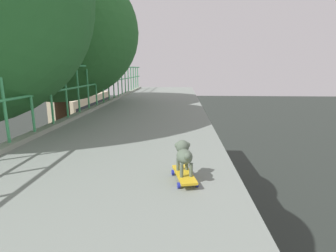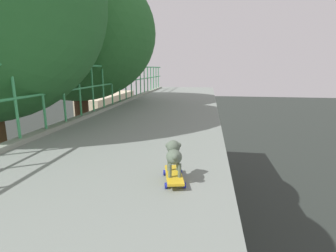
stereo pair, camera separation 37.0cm
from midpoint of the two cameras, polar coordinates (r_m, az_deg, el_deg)
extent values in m
cylinder|color=#3B9E5E|center=(4.54, -28.75, 4.62)|extent=(0.04, 0.04, 1.15)
cylinder|color=#3B9E5E|center=(5.09, -24.13, 5.78)|extent=(0.04, 0.04, 1.15)
cylinder|color=#3B9E5E|center=(5.67, -20.42, 6.68)|extent=(0.04, 0.04, 1.15)
cylinder|color=#3B9E5E|center=(6.28, -17.40, 7.39)|extent=(0.04, 0.04, 1.15)
cylinder|color=#3B9E5E|center=(6.89, -14.91, 7.96)|extent=(0.04, 0.04, 1.15)
cylinder|color=#3B9E5E|center=(7.52, -12.82, 8.43)|extent=(0.04, 0.04, 1.15)
cylinder|color=#3B9E5E|center=(8.16, -11.06, 8.81)|extent=(0.04, 0.04, 1.15)
cylinder|color=#3B9E5E|center=(8.80, -9.54, 9.13)|extent=(0.04, 0.04, 1.15)
cylinder|color=#3B9E5E|center=(9.45, -8.24, 9.40)|extent=(0.04, 0.04, 1.15)
cylinder|color=#3B9E5E|center=(10.10, -7.10, 9.64)|extent=(0.04, 0.04, 1.15)
cylinder|color=#3B9E5E|center=(10.76, -6.09, 9.84)|extent=(0.04, 0.04, 1.15)
cylinder|color=#3B9E5E|center=(11.42, -5.20, 10.02)|extent=(0.04, 0.04, 1.15)
cylinder|color=#3B9E5E|center=(12.08, -4.41, 10.17)|extent=(0.04, 0.04, 1.15)
cylinder|color=#3B9E5E|center=(12.74, -3.70, 10.31)|extent=(0.04, 0.04, 1.15)
cylinder|color=#3B9E5E|center=(13.41, -3.06, 10.43)|extent=(0.04, 0.04, 1.15)
cylinder|color=#3B9E5E|center=(14.08, -2.48, 10.54)|extent=(0.04, 0.04, 1.15)
cylinder|color=#3B9E5E|center=(14.75, -1.95, 10.64)|extent=(0.04, 0.04, 1.15)
cylinder|color=#3B9E5E|center=(15.42, -1.47, 10.73)|extent=(0.04, 0.04, 1.15)
cube|color=#AEB5B6|center=(13.34, -22.28, -13.40)|extent=(1.75, 4.49, 0.66)
cube|color=#1E232B|center=(13.01, -22.80, -11.35)|extent=(1.52, 2.13, 0.49)
cylinder|color=black|center=(14.21, -16.18, -12.31)|extent=(0.21, 0.65, 0.65)
cylinder|color=black|center=(14.97, -22.13, -11.46)|extent=(0.21, 0.65, 0.65)
cylinder|color=black|center=(11.96, -22.30, -17.82)|extent=(0.21, 0.65, 0.65)
cylinder|color=black|center=(12.84, -28.98, -16.29)|extent=(0.21, 0.65, 0.65)
cube|color=black|center=(17.78, -26.20, -7.27)|extent=(1.68, 4.12, 0.74)
cube|color=#1E232B|center=(17.69, -26.16, -5.20)|extent=(1.38, 2.08, 0.53)
cylinder|color=black|center=(16.45, -26.32, -9.73)|extent=(0.19, 0.61, 0.61)
cylinder|color=black|center=(17.40, -30.69, -9.02)|extent=(0.19, 0.61, 0.61)
cylinder|color=black|center=(18.42, -21.83, -6.97)|extent=(0.19, 0.61, 0.61)
cylinder|color=black|center=(19.27, -25.96, -6.50)|extent=(0.19, 0.61, 0.61)
cube|color=yellow|center=(18.48, -12.40, -5.55)|extent=(1.63, 4.03, 0.62)
cube|color=#1E232B|center=(18.08, -12.79, -4.12)|extent=(1.49, 2.05, 0.50)
cube|color=silver|center=(17.99, -12.84, -3.14)|extent=(0.36, 0.16, 0.12)
cylinder|color=black|center=(19.43, -8.88, -5.16)|extent=(0.23, 0.62, 0.62)
cylinder|color=black|center=(19.95, -13.15, -4.88)|extent=(0.23, 0.62, 0.62)
cylinder|color=black|center=(17.17, -11.46, -7.69)|extent=(0.23, 0.62, 0.62)
cylinder|color=black|center=(17.75, -16.20, -7.27)|extent=(0.23, 0.62, 0.62)
cube|color=beige|center=(28.89, -12.48, 3.69)|extent=(2.33, 11.06, 3.16)
cube|color=black|center=(28.81, -12.53, 4.78)|extent=(2.35, 10.17, 0.70)
cylinder|color=black|center=(32.36, -8.06, 2.33)|extent=(0.28, 0.96, 0.96)
cylinder|color=black|center=(33.07, -11.76, 2.41)|extent=(0.28, 0.96, 0.96)
cylinder|color=black|center=(25.97, -12.45, -0.40)|extent=(0.28, 0.96, 0.96)
cylinder|color=black|center=(26.85, -16.89, -0.22)|extent=(0.28, 0.96, 0.96)
cylinder|color=brown|center=(7.22, -31.44, -15.06)|extent=(0.53, 0.53, 6.13)
cylinder|color=#533623|center=(10.21, -16.88, -6.56)|extent=(0.49, 0.49, 5.88)
ellipsoid|color=#2B6A2E|center=(9.74, -18.63, 18.90)|extent=(5.41, 5.41, 4.58)
cube|color=gold|center=(2.77, 5.22, -10.79)|extent=(0.27, 0.53, 0.02)
cylinder|color=#1D27A7|center=(2.95, 6.54, -10.19)|extent=(0.04, 0.06, 0.06)
cylinder|color=#1D27A7|center=(2.92, 2.87, -10.33)|extent=(0.04, 0.06, 0.06)
cylinder|color=#1D27A7|center=(2.65, 7.79, -12.93)|extent=(0.04, 0.06, 0.06)
cylinder|color=#1D27A7|center=(2.62, 3.67, -13.13)|extent=(0.04, 0.06, 0.06)
cylinder|color=#576554|center=(2.83, 5.97, -8.43)|extent=(0.04, 0.04, 0.14)
cylinder|color=#576554|center=(2.82, 3.98, -8.50)|extent=(0.04, 0.04, 0.14)
cylinder|color=#576554|center=(2.66, 6.62, -9.84)|extent=(0.04, 0.04, 0.14)
cylinder|color=#576554|center=(2.65, 4.49, -9.93)|extent=(0.04, 0.04, 0.14)
ellipsoid|color=#576554|center=(2.70, 5.31, -6.86)|extent=(0.21, 0.27, 0.15)
sphere|color=#576554|center=(2.77, 5.02, -4.71)|extent=(0.15, 0.15, 0.15)
ellipsoid|color=#5E6D4F|center=(2.84, 4.82, -4.53)|extent=(0.06, 0.08, 0.04)
sphere|color=#576554|center=(2.78, 6.15, -4.32)|extent=(0.06, 0.06, 0.06)
sphere|color=#576554|center=(2.76, 3.89, -4.37)|extent=(0.06, 0.06, 0.06)
sphere|color=#576554|center=(2.56, 5.76, -6.86)|extent=(0.07, 0.07, 0.07)
camera|label=1|loc=(0.19, -87.14, 0.64)|focal=27.51mm
camera|label=2|loc=(0.19, 92.86, -0.64)|focal=27.51mm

